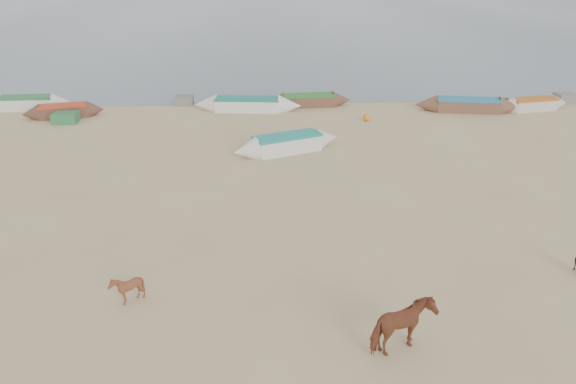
% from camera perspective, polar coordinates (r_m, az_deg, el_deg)
% --- Properties ---
extents(ground, '(140.00, 140.00, 0.00)m').
position_cam_1_polar(ground, '(17.76, 0.80, -7.94)').
color(ground, tan).
rests_on(ground, ground).
extents(sea, '(160.00, 160.00, 0.00)m').
position_cam_1_polar(sea, '(97.68, -2.96, 17.21)').
color(sea, slate).
rests_on(sea, ground).
extents(cow_adult, '(1.84, 1.46, 1.42)m').
position_cam_1_polar(cow_adult, '(14.37, 11.54, -13.27)').
color(cow_adult, brown).
rests_on(cow_adult, ground).
extents(calf_front, '(0.90, 0.82, 0.91)m').
position_cam_1_polar(calf_front, '(16.63, -16.05, -9.39)').
color(calf_front, brown).
rests_on(calf_front, ground).
extents(near_canoe, '(5.84, 3.45, 0.89)m').
position_cam_1_polar(near_canoe, '(28.35, -0.07, 4.95)').
color(near_canoe, silver).
rests_on(near_canoe, ground).
extents(waterline_canoes, '(49.56, 4.58, 0.87)m').
position_cam_1_polar(waterline_canoes, '(37.13, 5.62, 9.05)').
color(waterline_canoes, silver).
rests_on(waterline_canoes, ground).
extents(beach_clutter, '(41.42, 5.71, 0.64)m').
position_cam_1_polar(beach_clutter, '(36.72, 5.11, 8.72)').
color(beach_clutter, '#316D40').
rests_on(beach_clutter, ground).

